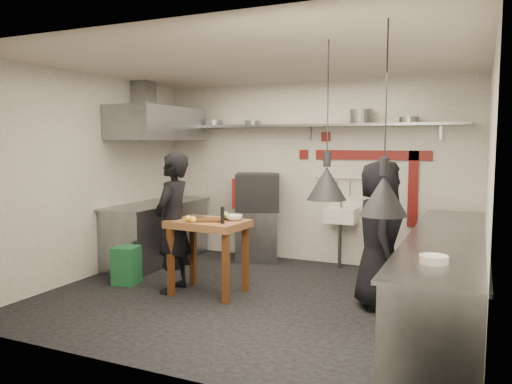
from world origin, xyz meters
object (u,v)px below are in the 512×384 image
at_px(green_bin, 126,265).
at_px(prep_table, 208,257).
at_px(chef_left, 173,223).
at_px(chef_right, 379,234).
at_px(combi_oven, 258,192).
at_px(oven_stand, 257,235).

distance_m(green_bin, prep_table, 1.23).
xyz_separation_m(chef_left, chef_right, (2.47, 0.45, -0.03)).
xyz_separation_m(combi_oven, prep_table, (0.16, -1.83, -0.63)).
bearing_deg(oven_stand, combi_oven, -66.37).
bearing_deg(prep_table, chef_right, 14.94).
bearing_deg(chef_right, combi_oven, 39.57).
distance_m(combi_oven, green_bin, 2.33).
distance_m(chef_left, chef_right, 2.51).
xyz_separation_m(prep_table, chef_left, (-0.46, -0.08, 0.41)).
bearing_deg(prep_table, chef_left, -165.19).
relative_size(combi_oven, chef_right, 0.40).
bearing_deg(combi_oven, oven_stand, 113.63).
distance_m(combi_oven, prep_table, 1.94).
distance_m(oven_stand, chef_left, 2.02).
distance_m(oven_stand, combi_oven, 0.69).
relative_size(oven_stand, prep_table, 0.87).
bearing_deg(chef_left, prep_table, 93.31).
xyz_separation_m(green_bin, chef_left, (0.74, -0.01, 0.62)).
bearing_deg(chef_left, green_bin, -97.62).
height_order(oven_stand, chef_left, chef_left).
bearing_deg(oven_stand, chef_left, -120.14).
height_order(combi_oven, chef_right, chef_right).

